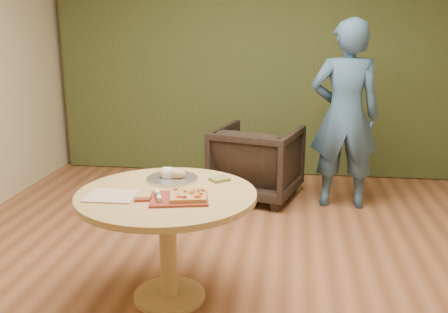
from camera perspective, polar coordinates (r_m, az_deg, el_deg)
room_shell at (r=3.20m, az=-0.26°, el=7.86°), size 5.04×6.04×2.84m
curtain at (r=6.07m, az=3.66°, el=11.08°), size 4.80×0.14×2.78m
pedestal_table at (r=3.27m, az=-6.52°, el=-6.42°), size 1.16×1.16×0.75m
pizza_paddle at (r=3.07m, az=-5.36°, el=-4.81°), size 0.47×0.35×0.01m
flatbread_pizza at (r=3.07m, az=-4.10°, el=-4.44°), size 0.26×0.26×0.04m
cutlery_roll at (r=3.07m, az=-7.51°, el=-4.44°), size 0.09×0.19×0.03m
newspaper at (r=3.19m, az=-12.74°, el=-4.42°), size 0.31×0.26×0.01m
serving_tray at (r=3.47m, az=-5.92°, el=-2.53°), size 0.36×0.36×0.02m
bread_roll at (r=3.46m, az=-6.08°, el=-1.95°), size 0.19×0.09×0.09m
green_packet at (r=3.43m, az=-0.51°, el=-2.61°), size 0.16×0.15×0.02m
armchair at (r=5.27m, az=3.81°, el=-0.22°), size 1.01×0.97×0.85m
person_standing at (r=5.05m, az=13.65°, el=4.59°), size 0.69×0.46×1.86m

